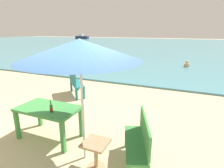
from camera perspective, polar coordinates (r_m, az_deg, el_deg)
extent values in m
plane|color=#C6B287|center=(4.23, -12.18, -19.21)|extent=(120.00, 120.00, 0.00)
cube|color=teal|center=(32.91, 19.93, 11.20)|extent=(120.00, 50.00, 0.08)
cube|color=#3D8C42|center=(4.43, -19.22, -7.22)|extent=(1.40, 0.80, 0.06)
cube|color=#3D8C42|center=(4.82, -27.31, -11.23)|extent=(0.08, 0.08, 0.70)
cube|color=#3D8C42|center=(4.00, -14.97, -15.69)|extent=(0.08, 0.08, 0.70)
cube|color=#3D8C42|center=(5.22, -21.60, -8.41)|extent=(0.08, 0.08, 0.70)
cube|color=#3D8C42|center=(4.47, -9.54, -11.68)|extent=(0.08, 0.08, 0.70)
cylinder|color=#2D662D|center=(4.13, -18.33, -7.26)|extent=(0.06, 0.06, 0.16)
cone|color=#2D662D|center=(4.10, -18.43, -6.26)|extent=(0.06, 0.06, 0.03)
cylinder|color=#2D662D|center=(4.08, -18.50, -5.52)|extent=(0.03, 0.03, 0.09)
cylinder|color=red|center=(4.14, -18.33, -7.36)|extent=(0.07, 0.07, 0.05)
cylinder|color=gold|center=(4.07, -18.56, -4.89)|extent=(0.03, 0.03, 0.01)
cylinder|color=silver|center=(3.40, -9.16, -6.07)|extent=(0.04, 0.04, 2.30)
cone|color=#33598C|center=(3.16, -9.96, 10.41)|extent=(2.10, 2.10, 0.36)
cube|color=tan|center=(3.42, -5.08, -17.78)|extent=(0.44, 0.44, 0.04)
cylinder|color=tan|center=(3.58, -4.96, -21.37)|extent=(0.07, 0.07, 0.50)
cylinder|color=tan|center=(3.72, -4.87, -24.23)|extent=(0.32, 0.32, 0.03)
cube|color=#237275|center=(7.23, -10.82, 0.11)|extent=(1.10, 1.10, 0.05)
cube|color=#237275|center=(7.14, -12.20, 2.14)|extent=(0.87, 0.88, 0.44)
cube|color=#237275|center=(6.82, -8.67, -2.88)|extent=(0.06, 0.06, 0.42)
cube|color=#237275|center=(7.84, -10.51, -0.40)|extent=(0.06, 0.06, 0.42)
cube|color=#237275|center=(6.77, -10.98, -3.15)|extent=(0.06, 0.06, 0.42)
cube|color=#237275|center=(7.80, -12.52, -0.62)|extent=(0.06, 0.06, 0.42)
cube|color=#3D8C42|center=(3.55, 7.24, -17.78)|extent=(0.76, 1.25, 0.05)
cube|color=#3D8C42|center=(3.42, 10.16, -13.84)|extent=(0.46, 1.14, 0.44)
cube|color=#3D8C42|center=(4.13, 4.52, -16.25)|extent=(0.06, 0.06, 0.42)
cube|color=#3D8C42|center=(4.15, 8.54, -16.23)|extent=(0.06, 0.06, 0.42)
cylinder|color=tan|center=(13.36, 22.15, 5.41)|extent=(0.34, 0.34, 0.20)
sphere|color=tan|center=(13.33, 22.25, 6.27)|extent=(0.21, 0.21, 0.21)
cube|color=navy|center=(54.73, -9.29, 14.07)|extent=(3.90, 1.06, 0.80)
cube|color=silver|center=(54.89, -9.65, 14.80)|extent=(1.24, 0.80, 0.62)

